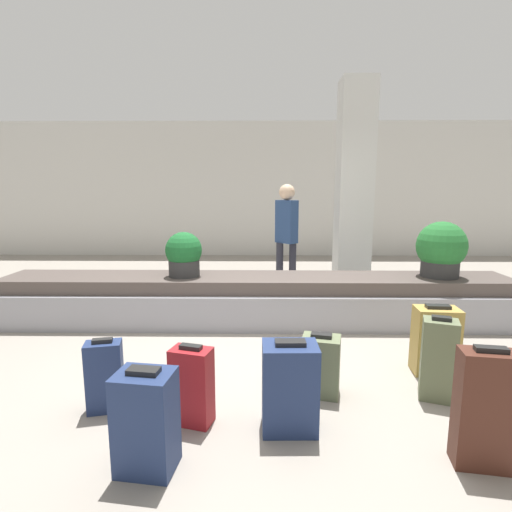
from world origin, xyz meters
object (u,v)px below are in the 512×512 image
(suitcase_4, at_px, (146,421))
(potted_plant_0, at_px, (184,254))
(suitcase_2, at_px, (290,387))
(potted_plant_1, at_px, (441,250))
(suitcase_5, at_px, (192,386))
(pillar, at_px, (354,191))
(traveler_0, at_px, (287,230))
(suitcase_6, at_px, (438,359))
(suitcase_3, at_px, (321,365))
(suitcase_7, at_px, (435,340))
(suitcase_0, at_px, (485,409))
(suitcase_1, at_px, (105,376))

(suitcase_4, xyz_separation_m, potted_plant_0, (-0.28, 2.65, 0.54))
(suitcase_2, height_order, potted_plant_1, potted_plant_1)
(suitcase_5, height_order, potted_plant_0, potted_plant_0)
(pillar, height_order, traveler_0, pillar)
(suitcase_6, bearing_deg, suitcase_2, -140.92)
(pillar, bearing_deg, suitcase_2, -108.52)
(suitcase_5, relative_size, traveler_0, 0.34)
(suitcase_3, height_order, suitcase_4, suitcase_4)
(suitcase_7, xyz_separation_m, potted_plant_1, (0.61, 1.38, 0.61))
(suitcase_6, distance_m, suitcase_7, 0.48)
(suitcase_2, height_order, suitcase_6, suitcase_6)
(suitcase_3, relative_size, suitcase_7, 0.81)
(suitcase_6, distance_m, potted_plant_0, 3.00)
(suitcase_7, bearing_deg, suitcase_2, -143.55)
(suitcase_0, distance_m, potted_plant_1, 2.80)
(suitcase_4, distance_m, suitcase_5, 0.51)
(suitcase_5, distance_m, potted_plant_1, 3.50)
(suitcase_0, height_order, suitcase_4, suitcase_0)
(suitcase_6, height_order, suitcase_7, suitcase_6)
(suitcase_0, xyz_separation_m, suitcase_1, (-2.48, 0.57, -0.10))
(suitcase_0, relative_size, suitcase_1, 1.34)
(suitcase_2, distance_m, suitcase_3, 0.56)
(suitcase_0, bearing_deg, suitcase_2, 171.48)
(suitcase_5, height_order, suitcase_7, suitcase_7)
(suitcase_5, distance_m, traveler_0, 3.65)
(pillar, bearing_deg, suitcase_1, -127.48)
(suitcase_3, xyz_separation_m, suitcase_4, (-1.15, -0.89, 0.06))
(suitcase_0, distance_m, suitcase_3, 1.19)
(suitcase_5, bearing_deg, pillar, 77.25)
(suitcase_1, bearing_deg, suitcase_0, -25.83)
(pillar, xyz_separation_m, suitcase_6, (0.01, -3.11, -1.27))
(potted_plant_0, bearing_deg, suitcase_7, -28.58)
(suitcase_3, xyz_separation_m, suitcase_7, (1.08, 0.39, 0.06))
(suitcase_4, relative_size, suitcase_6, 0.94)
(pillar, height_order, suitcase_2, pillar)
(potted_plant_0, distance_m, traveler_0, 1.86)
(suitcase_6, bearing_deg, suitcase_1, -155.95)
(suitcase_2, bearing_deg, pillar, 70.22)
(suitcase_3, relative_size, potted_plant_1, 0.76)
(potted_plant_0, bearing_deg, suitcase_5, -78.05)
(potted_plant_1, bearing_deg, pillar, 121.86)
(suitcase_7, bearing_deg, suitcase_5, -154.63)
(pillar, relative_size, suitcase_0, 4.26)
(suitcase_6, relative_size, potted_plant_0, 1.24)
(suitcase_0, distance_m, suitcase_7, 1.25)
(traveler_0, bearing_deg, suitcase_0, -29.88)
(pillar, bearing_deg, suitcase_0, -90.90)
(suitcase_5, height_order, traveler_0, traveler_0)
(suitcase_4, bearing_deg, suitcase_2, 33.14)
(suitcase_1, height_order, suitcase_4, suitcase_4)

